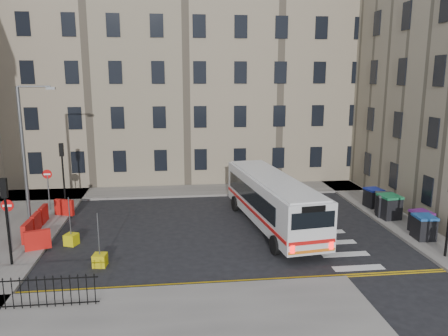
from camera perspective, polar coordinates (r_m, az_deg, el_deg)
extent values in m
plane|color=black|center=(25.88, 3.50, -7.80)|extent=(120.00, 120.00, 0.00)
cube|color=slate|center=(33.74, -9.22, -3.10)|extent=(36.00, 3.20, 0.15)
cube|color=slate|center=(32.20, 18.22, -4.28)|extent=(2.40, 26.00, 0.15)
cube|color=slate|center=(28.11, -26.53, -7.30)|extent=(6.00, 22.00, 0.15)
cube|color=slate|center=(16.63, -15.64, -19.87)|extent=(20.00, 6.00, 0.15)
cube|color=gray|center=(39.56, -10.67, 10.66)|extent=(38.00, 10.50, 16.00)
cylinder|color=black|center=(23.64, 27.25, -6.60)|extent=(0.12, 0.12, 3.20)
cylinder|color=black|center=(32.17, -20.21, -1.35)|extent=(0.12, 0.12, 3.20)
cube|color=black|center=(31.79, -20.48, 2.25)|extent=(0.28, 0.22, 0.90)
cylinder|color=black|center=(22.47, -26.33, -7.43)|extent=(0.12, 0.12, 3.20)
cube|color=black|center=(21.93, -26.82, -2.36)|extent=(0.28, 0.22, 0.90)
cylinder|color=#595B5E|center=(27.74, -24.68, 1.33)|extent=(0.20, 0.20, 8.00)
cube|color=#595B5E|center=(27.36, -25.42, 9.74)|extent=(0.50, 0.22, 0.14)
cylinder|color=#595B5E|center=(30.50, -21.92, -2.95)|extent=(0.08, 0.08, 2.40)
cube|color=red|center=(30.18, -22.14, -0.20)|extent=(0.60, 0.04, 0.60)
cylinder|color=#595B5E|center=(24.10, -26.19, -7.16)|extent=(0.08, 0.08, 2.40)
cube|color=red|center=(23.69, -26.52, -3.72)|extent=(0.60, 0.04, 0.60)
cube|color=red|center=(25.56, -24.31, -7.59)|extent=(0.25, 1.25, 1.00)
cube|color=red|center=(26.92, -23.37, -6.54)|extent=(0.25, 1.25, 1.00)
cube|color=red|center=(28.29, -22.52, -5.60)|extent=(0.25, 1.25, 1.00)
cube|color=red|center=(29.26, -20.14, -4.85)|extent=(1.26, 0.66, 1.00)
cube|color=red|center=(24.13, -23.17, -8.63)|extent=(1.26, 0.66, 1.00)
cube|color=silver|center=(25.55, 6.33, -4.06)|extent=(3.79, 11.04, 2.46)
cube|color=black|center=(25.56, 3.34, -3.54)|extent=(1.14, 8.59, 0.98)
cube|color=black|center=(26.38, 8.50, -3.17)|extent=(1.14, 8.59, 0.98)
cube|color=black|center=(30.47, 2.83, -0.91)|extent=(2.15, 0.33, 1.08)
cube|color=black|center=(20.64, 11.57, -6.71)|extent=(2.15, 0.33, 0.79)
cube|color=red|center=(25.33, 3.64, -5.55)|extent=(1.37, 10.54, 0.18)
cube|color=red|center=(26.16, 8.86, -5.10)|extent=(1.37, 10.54, 0.18)
cube|color=#FF0C0C|center=(20.71, 8.92, -10.46)|extent=(0.22, 0.08, 0.39)
cube|color=#FF0C0C|center=(21.51, 13.83, -9.81)|extent=(0.22, 0.08, 0.39)
cylinder|color=black|center=(28.86, 1.48, -4.66)|extent=(0.40, 1.01, 0.98)
cylinder|color=black|center=(29.58, 6.08, -4.31)|extent=(0.40, 1.01, 0.98)
cylinder|color=black|center=(22.14, 6.68, -9.99)|extent=(0.40, 1.01, 0.98)
cylinder|color=black|center=(23.07, 12.49, -9.27)|extent=(0.40, 1.01, 0.98)
cube|color=black|center=(25.93, 24.63, -7.16)|extent=(1.02, 1.16, 1.16)
cube|color=#1B5099|center=(25.74, 24.76, -5.81)|extent=(1.07, 1.22, 0.12)
cube|color=black|center=(26.88, 24.32, -6.54)|extent=(1.05, 1.17, 1.10)
cube|color=#5F1D6E|center=(26.71, 24.43, -5.30)|extent=(1.11, 1.23, 0.11)
cube|color=black|center=(28.78, 20.75, -4.86)|extent=(1.19, 1.34, 1.30)
cube|color=#1A7542|center=(28.59, 20.85, -3.47)|extent=(1.25, 1.40, 0.14)
cube|color=black|center=(29.18, 20.34, -4.63)|extent=(1.33, 1.45, 1.28)
cube|color=#333335|center=(29.00, 20.44, -3.29)|extent=(1.39, 1.51, 0.13)
cube|color=black|center=(30.86, 18.92, -3.79)|extent=(1.08, 1.20, 1.12)
cube|color=navy|center=(30.70, 19.00, -2.68)|extent=(1.13, 1.25, 0.12)
cube|color=#D2C60B|center=(24.60, -19.31, -8.80)|extent=(0.78, 0.78, 0.60)
cube|color=#CCB90C|center=(21.60, -15.89, -11.50)|extent=(0.68, 0.68, 0.60)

